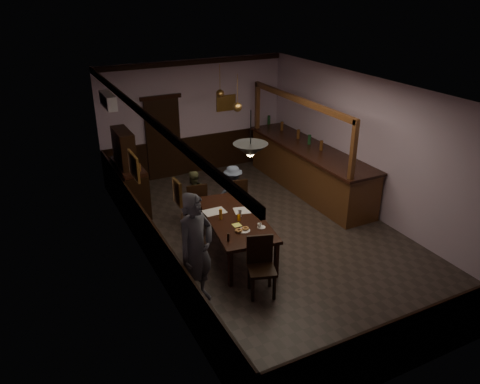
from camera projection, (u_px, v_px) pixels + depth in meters
room at (272, 168)px, 8.99m from camera, size 5.01×8.01×3.01m
dining_table at (235, 220)px, 8.77m from camera, size 1.31×2.32×0.75m
chair_far_left at (196, 203)px, 9.80m from camera, size 0.48×0.48×0.99m
chair_far_right at (237, 197)px, 10.06m from camera, size 0.51×0.51×0.98m
chair_near at (261, 263)px, 7.70m from camera, size 0.55×0.55×1.02m
chair_side at (189, 240)px, 8.41m from camera, size 0.54×0.54×0.97m
person_standing at (196, 250)px, 7.28m from camera, size 0.83×0.72×1.93m
person_seated_left at (193, 196)px, 10.03m from camera, size 0.60×0.49×1.14m
person_seated_right at (233, 190)px, 10.29m from camera, size 0.77×0.47×1.15m
newspaper_left at (215, 212)px, 8.95m from camera, size 0.42×0.30×0.01m
newspaper_right at (245, 210)px, 9.01m from camera, size 0.48×0.39×0.01m
napkin at (237, 225)px, 8.47m from camera, size 0.17×0.17×0.00m
saucer at (261, 227)px, 8.39m from camera, size 0.15×0.15×0.01m
coffee_cup at (259, 225)px, 8.37m from camera, size 0.09×0.09×0.07m
pastry_plate at (244, 231)px, 8.27m from camera, size 0.22×0.22×0.01m
pastry_ring_a at (239, 230)px, 8.22m from camera, size 0.13×0.13×0.04m
pastry_ring_b at (245, 228)px, 8.29m from camera, size 0.13×0.13×0.04m
soda_can at (239, 218)px, 8.61m from camera, size 0.07×0.07×0.12m
beer_glass at (221, 214)px, 8.65m from camera, size 0.06×0.06×0.20m
water_glass at (240, 213)px, 8.75m from camera, size 0.06×0.06×0.15m
pepper_mill at (228, 237)px, 7.94m from camera, size 0.04×0.04×0.14m
sideboard at (129, 179)px, 10.39m from camera, size 0.51×1.43×1.89m
bar_counter at (309, 168)px, 11.45m from camera, size 0.98×4.23×2.37m
door_back at (163, 140)px, 12.01m from camera, size 0.90×0.06×2.10m
ac_unit at (108, 101)px, 9.97m from camera, size 0.20×0.85×0.30m
picture_left_small at (177, 193)px, 6.41m from camera, size 0.04×0.28×0.36m
picture_left_large at (134, 166)px, 8.54m from camera, size 0.04×0.62×0.48m
picture_back at (226, 103)px, 12.44m from camera, size 0.55×0.04×0.42m
pendant_iron at (250, 150)px, 7.39m from camera, size 0.56×0.56×0.76m
pendant_brass_mid at (237, 107)px, 10.06m from camera, size 0.20×0.20×0.81m
pendant_brass_far at (220, 94)px, 11.22m from camera, size 0.20×0.20×0.81m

